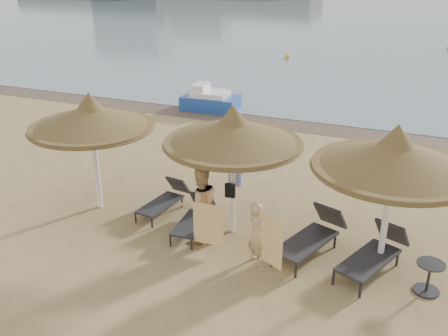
# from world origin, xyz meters

# --- Properties ---
(ground) EXTENTS (160.00, 160.00, 0.00)m
(ground) POSITION_xyz_m (0.00, 0.00, 0.00)
(ground) COLOR #A58953
(ground) RESTS_ON ground
(wet_sand_strip) EXTENTS (200.00, 1.60, 0.01)m
(wet_sand_strip) POSITION_xyz_m (0.00, 9.40, 0.00)
(wet_sand_strip) COLOR brown
(wet_sand_strip) RESTS_ON ground
(palapa_left) EXTENTS (3.16, 3.16, 3.13)m
(palapa_left) POSITION_xyz_m (-3.60, 0.60, 2.50)
(palapa_left) COLOR white
(palapa_left) RESTS_ON ground
(palapa_center) EXTENTS (3.21, 3.21, 3.18)m
(palapa_center) POSITION_xyz_m (0.14, 0.76, 2.54)
(palapa_center) COLOR white
(palapa_center) RESTS_ON ground
(palapa_right) EXTENTS (3.27, 3.27, 3.24)m
(palapa_right) POSITION_xyz_m (3.63, 0.53, 2.58)
(palapa_right) COLOR white
(palapa_right) RESTS_ON ground
(lounger_far_left) EXTENTS (0.81, 1.78, 0.77)m
(lounger_far_left) POSITION_xyz_m (-1.87, 1.08, 0.34)
(lounger_far_left) COLOR #262628
(lounger_far_left) RESTS_ON ground
(lounger_near_left) EXTENTS (0.72, 1.79, 0.78)m
(lounger_near_left) POSITION_xyz_m (-0.74, 0.51, 0.35)
(lounger_near_left) COLOR #262628
(lounger_near_left) RESTS_ON ground
(lounger_near_right) EXTENTS (1.35, 2.20, 0.94)m
(lounger_near_right) POSITION_xyz_m (2.15, 0.63, 0.42)
(lounger_near_right) COLOR #262628
(lounger_near_right) RESTS_ON ground
(lounger_far_right) EXTENTS (1.39, 2.14, 0.91)m
(lounger_far_right) POSITION_xyz_m (3.53, 0.43, 0.41)
(lounger_far_right) COLOR #262628
(lounger_far_right) RESTS_ON ground
(side_table) EXTENTS (0.55, 0.55, 0.67)m
(side_table) POSITION_xyz_m (4.61, -0.00, 0.31)
(side_table) COLOR #262628
(side_table) RESTS_ON ground
(person_left) EXTENTS (1.17, 1.16, 2.18)m
(person_left) POSITION_xyz_m (-0.38, 0.05, 1.09)
(person_left) COLOR tan
(person_left) RESTS_ON ground
(person_right) EXTENTS (0.93, 0.90, 1.71)m
(person_right) POSITION_xyz_m (1.11, -0.31, 0.86)
(person_right) COLOR tan
(person_right) RESTS_ON ground
(towel_left) EXTENTS (0.72, 0.07, 1.01)m
(towel_left) POSITION_xyz_m (-0.03, -0.30, 0.69)
(towel_left) COLOR orange
(towel_left) RESTS_ON ground
(towel_right) EXTENTS (0.71, 0.40, 1.12)m
(towel_right) POSITION_xyz_m (1.46, -0.56, 0.77)
(towel_right) COLOR orange
(towel_right) RESTS_ON ground
(bag_patterned) EXTENTS (0.33, 0.13, 0.41)m
(bag_patterned) POSITION_xyz_m (0.14, 0.94, 1.35)
(bag_patterned) COLOR white
(bag_patterned) RESTS_ON ground
(bag_dark) EXTENTS (0.25, 0.11, 0.34)m
(bag_dark) POSITION_xyz_m (0.14, 0.60, 1.16)
(bag_dark) COLOR black
(bag_dark) RESTS_ON ground
(pedal_boat) EXTENTS (2.48, 1.56, 1.11)m
(pedal_boat) POSITION_xyz_m (-4.62, 10.17, 0.41)
(pedal_boat) COLOR #1F45A0
(pedal_boat) RESTS_ON ground
(buoy_left) EXTENTS (0.36, 0.36, 0.36)m
(buoy_left) POSITION_xyz_m (-4.66, 22.76, 0.18)
(buoy_left) COLOR yellow
(buoy_left) RESTS_ON ground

